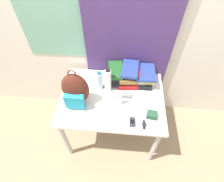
{
  "coord_description": "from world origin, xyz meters",
  "views": [
    {
      "loc": [
        0.1,
        -0.73,
        2.2
      ],
      "look_at": [
        0.0,
        0.4,
        0.84
      ],
      "focal_mm": 28.0,
      "sensor_mm": 36.0,
      "label": 1
    }
  ],
  "objects_px": {
    "water_bottle": "(99,81)",
    "camera_pouch": "(152,115)",
    "cell_phone": "(132,122)",
    "book_stack_right": "(145,77)",
    "sunscreen_bottle": "(120,98)",
    "book_stack_center": "(128,75)",
    "wristwatch": "(144,125)",
    "book_stack_left": "(115,75)",
    "sunglasses_case": "(124,95)",
    "backpack": "(75,90)",
    "sports_bottle": "(108,80)"
  },
  "relations": [
    {
      "from": "book_stack_right",
      "to": "sunscreen_bottle",
      "type": "height_order",
      "value": "sunscreen_bottle"
    },
    {
      "from": "book_stack_center",
      "to": "cell_phone",
      "type": "distance_m",
      "value": 0.54
    },
    {
      "from": "book_stack_left",
      "to": "wristwatch",
      "type": "bearing_deg",
      "value": -60.53
    },
    {
      "from": "book_stack_center",
      "to": "wristwatch",
      "type": "height_order",
      "value": "book_stack_center"
    },
    {
      "from": "water_bottle",
      "to": "camera_pouch",
      "type": "distance_m",
      "value": 0.64
    },
    {
      "from": "wristwatch",
      "to": "water_bottle",
      "type": "bearing_deg",
      "value": 137.98
    },
    {
      "from": "sunscreen_bottle",
      "to": "sunglasses_case",
      "type": "relative_size",
      "value": 1.21
    },
    {
      "from": "backpack",
      "to": "sunscreen_bottle",
      "type": "xyz_separation_m",
      "value": [
        0.43,
        0.01,
        -0.1
      ]
    },
    {
      "from": "book_stack_center",
      "to": "sunscreen_bottle",
      "type": "xyz_separation_m",
      "value": [
        -0.08,
        -0.32,
        -0.01
      ]
    },
    {
      "from": "book_stack_left",
      "to": "sunglasses_case",
      "type": "xyz_separation_m",
      "value": [
        0.11,
        -0.22,
        -0.07
      ]
    },
    {
      "from": "backpack",
      "to": "wristwatch",
      "type": "distance_m",
      "value": 0.73
    },
    {
      "from": "book_stack_center",
      "to": "sunscreen_bottle",
      "type": "distance_m",
      "value": 0.33
    },
    {
      "from": "camera_pouch",
      "to": "sunglasses_case",
      "type": "bearing_deg",
      "value": 140.61
    },
    {
      "from": "book_stack_left",
      "to": "sunglasses_case",
      "type": "distance_m",
      "value": 0.26
    },
    {
      "from": "backpack",
      "to": "book_stack_center",
      "type": "relative_size",
      "value": 1.44
    },
    {
      "from": "water_bottle",
      "to": "wristwatch",
      "type": "bearing_deg",
      "value": -42.02
    },
    {
      "from": "sports_bottle",
      "to": "camera_pouch",
      "type": "bearing_deg",
      "value": -34.26
    },
    {
      "from": "book_stack_center",
      "to": "book_stack_left",
      "type": "bearing_deg",
      "value": 179.93
    },
    {
      "from": "wristwatch",
      "to": "camera_pouch",
      "type": "bearing_deg",
      "value": 52.92
    },
    {
      "from": "book_stack_left",
      "to": "book_stack_right",
      "type": "distance_m",
      "value": 0.33
    },
    {
      "from": "book_stack_right",
      "to": "sunscreen_bottle",
      "type": "xyz_separation_m",
      "value": [
        -0.26,
        -0.33,
        0.0
      ]
    },
    {
      "from": "book_stack_center",
      "to": "camera_pouch",
      "type": "relative_size",
      "value": 2.82
    },
    {
      "from": "book_stack_right",
      "to": "sports_bottle",
      "type": "distance_m",
      "value": 0.43
    },
    {
      "from": "water_bottle",
      "to": "camera_pouch",
      "type": "relative_size",
      "value": 2.2
    },
    {
      "from": "book_stack_left",
      "to": "cell_phone",
      "type": "bearing_deg",
      "value": -69.46
    },
    {
      "from": "sports_bottle",
      "to": "book_stack_left",
      "type": "bearing_deg",
      "value": 64.93
    },
    {
      "from": "book_stack_right",
      "to": "camera_pouch",
      "type": "xyz_separation_m",
      "value": [
        0.05,
        -0.46,
        -0.05
      ]
    },
    {
      "from": "backpack",
      "to": "water_bottle",
      "type": "xyz_separation_m",
      "value": [
        0.2,
        0.21,
        -0.07
      ]
    },
    {
      "from": "sunscreen_bottle",
      "to": "wristwatch",
      "type": "height_order",
      "value": "sunscreen_bottle"
    },
    {
      "from": "cell_phone",
      "to": "backpack",
      "type": "bearing_deg",
      "value": 160.56
    },
    {
      "from": "sunscreen_bottle",
      "to": "cell_phone",
      "type": "height_order",
      "value": "sunscreen_bottle"
    },
    {
      "from": "book_stack_left",
      "to": "water_bottle",
      "type": "xyz_separation_m",
      "value": [
        -0.16,
        -0.13,
        0.02
      ]
    },
    {
      "from": "water_bottle",
      "to": "sunscreen_bottle",
      "type": "height_order",
      "value": "water_bottle"
    },
    {
      "from": "camera_pouch",
      "to": "book_stack_right",
      "type": "bearing_deg",
      "value": 96.55
    },
    {
      "from": "cell_phone",
      "to": "wristwatch",
      "type": "xyz_separation_m",
      "value": [
        0.11,
        -0.02,
        -0.0
      ]
    },
    {
      "from": "camera_pouch",
      "to": "backpack",
      "type": "bearing_deg",
      "value": 171.13
    },
    {
      "from": "book_stack_center",
      "to": "wristwatch",
      "type": "xyz_separation_m",
      "value": [
        0.17,
        -0.55,
        -0.09
      ]
    },
    {
      "from": "sunscreen_bottle",
      "to": "book_stack_left",
      "type": "bearing_deg",
      "value": 102.1
    },
    {
      "from": "cell_phone",
      "to": "camera_pouch",
      "type": "xyz_separation_m",
      "value": [
        0.18,
        0.08,
        0.02
      ]
    },
    {
      "from": "cell_phone",
      "to": "wristwatch",
      "type": "bearing_deg",
      "value": -8.21
    },
    {
      "from": "book_stack_left",
      "to": "book_stack_center",
      "type": "xyz_separation_m",
      "value": [
        0.14,
        -0.0,
        0.01
      ]
    },
    {
      "from": "backpack",
      "to": "wristwatch",
      "type": "relative_size",
      "value": 4.47
    },
    {
      "from": "book_stack_left",
      "to": "water_bottle",
      "type": "distance_m",
      "value": 0.21
    },
    {
      "from": "water_bottle",
      "to": "sunscreen_bottle",
      "type": "xyz_separation_m",
      "value": [
        0.23,
        -0.2,
        -0.03
      ]
    },
    {
      "from": "book_stack_center",
      "to": "cell_phone",
      "type": "relative_size",
      "value": 2.95
    },
    {
      "from": "sports_bottle",
      "to": "cell_phone",
      "type": "xyz_separation_m",
      "value": [
        0.27,
        -0.39,
        -0.14
      ]
    },
    {
      "from": "water_bottle",
      "to": "cell_phone",
      "type": "relative_size",
      "value": 2.3
    },
    {
      "from": "sunscreen_bottle",
      "to": "wristwatch",
      "type": "bearing_deg",
      "value": -43.1
    },
    {
      "from": "book_stack_left",
      "to": "camera_pouch",
      "type": "distance_m",
      "value": 0.6
    },
    {
      "from": "backpack",
      "to": "book_stack_left",
      "type": "height_order",
      "value": "backpack"
    }
  ]
}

